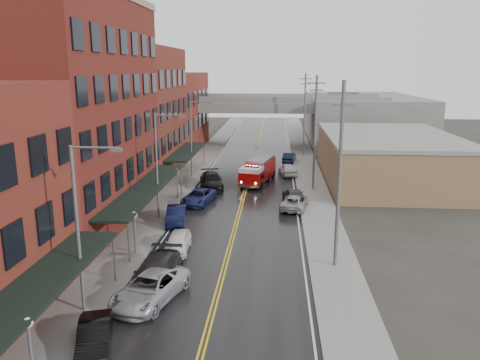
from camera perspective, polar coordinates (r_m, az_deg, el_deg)
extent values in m
cube|color=black|center=(45.76, 0.29, -2.59)|extent=(11.00, 160.00, 0.02)
cube|color=slate|center=(46.84, -8.66, -2.29)|extent=(3.00, 160.00, 0.15)
cube|color=slate|center=(45.81, 9.44, -2.68)|extent=(3.00, 160.00, 0.15)
cube|color=gray|center=(46.49, -6.68, -2.34)|extent=(0.30, 160.00, 0.15)
cube|color=gray|center=(45.69, 7.38, -2.64)|extent=(0.30, 160.00, 0.15)
cube|color=#5D1F18|center=(40.57, -19.73, 7.50)|extent=(9.00, 20.00, 18.00)
cube|color=#5D261B|center=(57.06, -12.46, 7.96)|extent=(9.00, 15.00, 15.00)
cube|color=maroon|center=(74.04, -8.48, 8.15)|extent=(9.00, 20.00, 12.00)
cube|color=#93724F|center=(56.27, 17.57, 2.42)|extent=(14.00, 22.00, 5.00)
cube|color=slate|center=(85.58, 14.57, 7.22)|extent=(18.00, 30.00, 8.00)
cube|color=black|center=(22.98, -24.54, -12.70)|extent=(2.60, 16.00, 0.18)
cylinder|color=slate|center=(29.41, -15.10, -9.33)|extent=(0.10, 0.10, 3.00)
cube|color=black|center=(39.59, -11.37, -0.93)|extent=(2.60, 18.00, 0.18)
cylinder|color=slate|center=(31.87, -13.43, -7.43)|extent=(0.10, 0.10, 3.00)
cylinder|color=slate|center=(47.79, -7.18, -0.15)|extent=(0.10, 0.10, 3.00)
cube|color=black|center=(56.25, -6.56, 3.48)|extent=(2.60, 13.00, 0.18)
cylinder|color=slate|center=(50.46, -6.54, 0.59)|extent=(0.10, 0.10, 3.00)
cylinder|color=slate|center=(62.23, -4.41, 3.09)|extent=(0.10, 0.10, 3.00)
cylinder|color=#59595B|center=(21.72, -24.08, -19.06)|extent=(0.14, 0.14, 2.80)
sphere|color=silver|center=(20.98, -24.48, -15.58)|extent=(0.44, 0.44, 0.44)
cylinder|color=#59595B|center=(33.34, -12.67, -6.62)|extent=(0.14, 0.14, 2.80)
sphere|color=silver|center=(32.87, -12.80, -4.16)|extent=(0.44, 0.44, 0.44)
cylinder|color=#59595B|center=(46.30, -7.63, -0.74)|extent=(0.14, 0.14, 2.80)
sphere|color=silver|center=(45.96, -7.69, 1.08)|extent=(0.44, 0.44, 0.44)
cylinder|color=#59595B|center=(25.41, -19.17, -6.05)|extent=(0.18, 0.18, 9.00)
cylinder|color=#59595B|center=(23.89, -17.33, 3.79)|extent=(2.40, 0.12, 0.12)
cube|color=#59595B|center=(23.52, -14.82, 3.56)|extent=(0.50, 0.22, 0.18)
cylinder|color=#59595B|center=(40.01, -10.11, 1.48)|extent=(0.18, 0.18, 9.00)
cylinder|color=#59595B|center=(39.06, -8.66, 7.78)|extent=(2.40, 0.12, 0.12)
cube|color=#59595B|center=(38.84, -7.06, 7.66)|extent=(0.50, 0.22, 0.18)
cylinder|color=#59595B|center=(55.39, -5.98, 4.91)|extent=(0.18, 0.18, 9.00)
cylinder|color=#59595B|center=(54.71, -4.84, 9.47)|extent=(2.40, 0.12, 0.12)
cube|color=#59595B|center=(54.55, -3.69, 9.37)|extent=(0.50, 0.22, 0.18)
cylinder|color=#59595B|center=(29.88, 12.01, 0.28)|extent=(0.24, 0.24, 12.00)
cube|color=#59595B|center=(29.16, 12.51, 10.28)|extent=(1.80, 0.12, 0.12)
cube|color=#59595B|center=(29.21, 12.44, 8.91)|extent=(1.40, 0.12, 0.12)
cylinder|color=#59595B|center=(49.47, 9.12, 5.55)|extent=(0.24, 0.24, 12.00)
cube|color=#59595B|center=(49.04, 9.35, 11.58)|extent=(1.80, 0.12, 0.12)
cube|color=#59595B|center=(49.06, 9.32, 10.76)|extent=(1.40, 0.12, 0.12)
cylinder|color=#59595B|center=(69.29, 7.87, 7.82)|extent=(0.24, 0.24, 12.00)
cube|color=#59595B|center=(68.99, 8.01, 12.12)|extent=(1.80, 0.12, 0.12)
cube|color=#59595B|center=(69.00, 7.99, 11.54)|extent=(1.40, 0.12, 0.12)
cube|color=slate|center=(76.16, 2.11, 9.00)|extent=(40.00, 10.00, 1.50)
cube|color=slate|center=(77.79, -6.08, 6.25)|extent=(1.60, 8.00, 6.00)
cube|color=slate|center=(76.86, 10.35, 6.02)|extent=(1.60, 8.00, 6.00)
cube|color=#B70808|center=(53.78, 2.53, 1.40)|extent=(3.43, 5.50, 1.95)
cube|color=#B70808|center=(50.45, 1.43, 0.28)|extent=(2.81, 2.88, 1.39)
cube|color=silver|center=(50.24, 1.44, 1.31)|extent=(2.66, 2.67, 0.46)
cube|color=black|center=(50.56, 1.49, 0.63)|extent=(2.62, 1.98, 0.74)
cube|color=slate|center=(53.56, 2.54, 2.57)|extent=(3.12, 5.08, 0.28)
cube|color=black|center=(50.18, 1.44, 1.65)|extent=(1.50, 0.60, 0.13)
sphere|color=#FF0C0C|center=(50.31, 0.88, 1.77)|extent=(0.19, 0.19, 0.19)
sphere|color=#1933FF|center=(50.02, 2.00, 1.69)|extent=(0.19, 0.19, 0.19)
cylinder|color=black|center=(50.81, 0.29, -0.43)|extent=(0.98, 0.53, 0.93)
cylinder|color=black|center=(50.25, 2.51, -0.60)|extent=(0.98, 0.53, 0.93)
cylinder|color=black|center=(53.83, 1.34, 0.36)|extent=(0.98, 0.53, 0.93)
cylinder|color=black|center=(53.30, 3.44, 0.21)|extent=(0.98, 0.53, 0.93)
cylinder|color=black|center=(56.00, 2.02, 0.87)|extent=(0.98, 0.53, 0.93)
cylinder|color=black|center=(55.49, 4.04, 0.73)|extent=(0.98, 0.53, 0.93)
imported|color=black|center=(23.56, -17.32, -17.79)|extent=(2.57, 4.33, 1.35)
imported|color=#A4A5AC|center=(27.10, -10.88, -12.81)|extent=(4.02, 6.09, 1.56)
imported|color=#232325|center=(28.66, -10.17, -11.12)|extent=(2.41, 5.81, 1.68)
imported|color=white|center=(33.62, -7.60, -7.53)|extent=(1.80, 4.07, 1.36)
imported|color=black|center=(39.43, -7.78, -4.29)|extent=(2.17, 4.56, 1.44)
imported|color=navy|center=(44.92, -5.08, -2.06)|extent=(3.17, 5.26, 1.37)
imported|color=black|center=(50.56, -3.51, -0.10)|extent=(3.43, 6.09, 1.67)
imported|color=#9A9CA1|center=(43.40, 6.68, -2.68)|extent=(3.05, 5.09, 1.32)
imported|color=#2A2A2D|center=(45.30, 6.59, -1.96)|extent=(2.33, 4.89, 1.38)
imported|color=silver|center=(56.94, 5.84, 1.31)|extent=(2.47, 4.63, 1.50)
imported|color=black|center=(64.83, 6.02, 2.75)|extent=(2.05, 4.41, 1.40)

